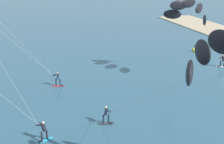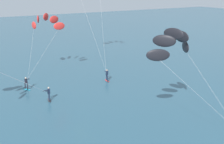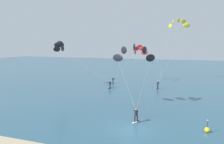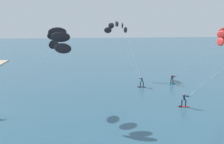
% 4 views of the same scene
% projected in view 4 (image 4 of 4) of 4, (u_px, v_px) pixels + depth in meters
% --- Properties ---
extents(kitesurfer_nearshore, '(6.27, 9.51, 9.43)m').
position_uv_depth(kitesurfer_nearshore, '(56.00, 42.00, 29.55)').
color(kitesurfer_nearshore, white).
rests_on(kitesurfer_nearshore, ground).
extents(kitesurfer_mid_water, '(12.04, 5.83, 10.04)m').
position_uv_depth(kitesurfer_mid_water, '(118.00, 29.00, 48.28)').
color(kitesurfer_mid_water, '#333338').
rests_on(kitesurfer_mid_water, ground).
extents(kitesurfer_downwind, '(7.87, 8.42, 9.20)m').
position_uv_depth(kitesurfer_downwind, '(222.00, 38.00, 36.51)').
color(kitesurfer_downwind, '#23ADD1').
rests_on(kitesurfer_downwind, ground).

